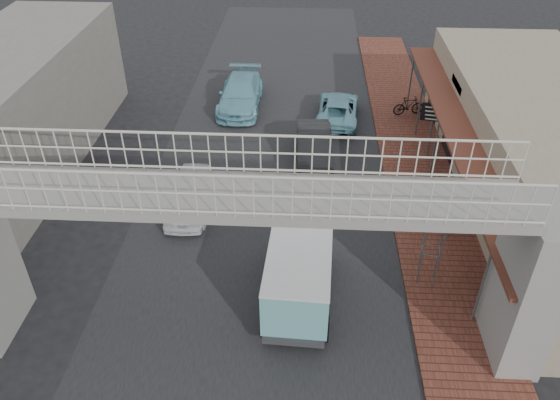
# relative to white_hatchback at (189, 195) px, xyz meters

# --- Properties ---
(ground) EXTENTS (120.00, 120.00, 0.00)m
(ground) POSITION_rel_white_hatchback_xyz_m (2.92, -2.32, -0.67)
(ground) COLOR black
(ground) RESTS_ON ground
(road_strip) EXTENTS (10.00, 60.00, 0.01)m
(road_strip) POSITION_rel_white_hatchback_xyz_m (2.92, -2.32, -0.66)
(road_strip) COLOR black
(road_strip) RESTS_ON ground
(sidewalk) EXTENTS (3.00, 40.00, 0.10)m
(sidewalk) POSITION_rel_white_hatchback_xyz_m (9.42, 0.68, -0.62)
(sidewalk) COLOR brown
(sidewalk) RESTS_ON ground
(shophouse_row) EXTENTS (7.20, 18.00, 4.00)m
(shophouse_row) POSITION_rel_white_hatchback_xyz_m (13.89, 1.68, 1.34)
(shophouse_row) COLOR gray
(shophouse_row) RESTS_ON ground
(footbridge) EXTENTS (16.40, 2.40, 6.34)m
(footbridge) POSITION_rel_white_hatchback_xyz_m (2.92, -6.32, 2.51)
(footbridge) COLOR gray
(footbridge) RESTS_ON ground
(building_far_left) EXTENTS (5.00, 14.00, 5.00)m
(building_far_left) POSITION_rel_white_hatchback_xyz_m (-8.08, 3.68, 1.83)
(building_far_left) COLOR gray
(building_far_left) RESTS_ON ground
(white_hatchback) EXTENTS (1.67, 3.95, 1.33)m
(white_hatchback) POSITION_rel_white_hatchback_xyz_m (0.00, 0.00, 0.00)
(white_hatchback) COLOR white
(white_hatchback) RESTS_ON ground
(dark_sedan) EXTENTS (1.68, 4.39, 1.43)m
(dark_sedan) POSITION_rel_white_hatchback_xyz_m (4.87, 3.98, 0.05)
(dark_sedan) COLOR black
(dark_sedan) RESTS_ON ground
(angkot_curb) EXTENTS (2.41, 4.53, 1.21)m
(angkot_curb) POSITION_rel_white_hatchback_xyz_m (6.07, 8.12, -0.06)
(angkot_curb) COLOR #6BAABA
(angkot_curb) RESTS_ON ground
(angkot_far) EXTENTS (2.13, 5.16, 1.49)m
(angkot_far) POSITION_rel_white_hatchback_xyz_m (0.96, 9.35, 0.08)
(angkot_far) COLOR #75B9CC
(angkot_far) RESTS_ON ground
(angkot_van) EXTENTS (2.20, 4.46, 2.14)m
(angkot_van) POSITION_rel_white_hatchback_xyz_m (4.42, -4.79, 0.69)
(angkot_van) COLOR black
(angkot_van) RESTS_ON ground
(motorcycle_near) EXTENTS (1.72, 0.84, 0.86)m
(motorcycle_near) POSITION_rel_white_hatchback_xyz_m (8.22, 0.30, -0.14)
(motorcycle_near) COLOR black
(motorcycle_near) RESTS_ON sidewalk
(motorcycle_far) EXTENTS (1.68, 0.81, 0.97)m
(motorcycle_far) POSITION_rel_white_hatchback_xyz_m (9.71, 8.69, -0.08)
(motorcycle_far) COLOR black
(motorcycle_far) RESTS_ON sidewalk
(street_clock) EXTENTS (0.77, 0.68, 3.02)m
(street_clock) POSITION_rel_white_hatchback_xyz_m (8.65, -3.63, 1.94)
(street_clock) COLOR #59595B
(street_clock) RESTS_ON sidewalk
(arrow_sign) EXTENTS (1.67, 1.09, 2.79)m
(arrow_sign) POSITION_rel_white_hatchback_xyz_m (10.63, 4.18, 1.68)
(arrow_sign) COLOR #59595B
(arrow_sign) RESTS_ON sidewalk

